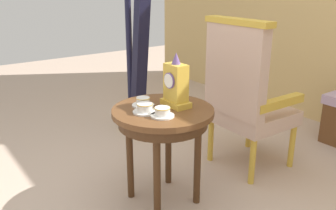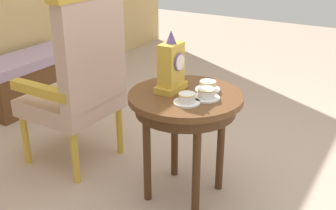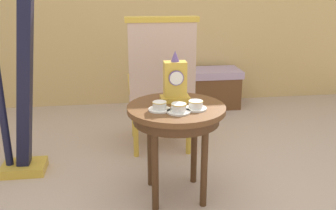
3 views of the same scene
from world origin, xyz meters
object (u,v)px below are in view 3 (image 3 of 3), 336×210
at_px(side_table, 176,118).
at_px(window_bench, 197,88).
at_px(teacup_center, 196,105).
at_px(teacup_right, 179,109).
at_px(armchair, 161,83).
at_px(harp, 17,75).
at_px(mantel_clock, 175,82).
at_px(teacup_left, 160,106).

bearing_deg(side_table, window_bench, 73.59).
bearing_deg(teacup_center, teacup_right, -157.62).
relative_size(armchair, harp, 0.61).
relative_size(side_table, mantel_clock, 1.90).
bearing_deg(side_table, mantel_clock, 86.67).
bearing_deg(teacup_center, mantel_clock, 120.50).
bearing_deg(teacup_left, armchair, 82.71).
xyz_separation_m(mantel_clock, armchair, (-0.02, 0.65, -0.18)).
xyz_separation_m(teacup_right, window_bench, (0.55, 1.98, -0.44)).
bearing_deg(teacup_left, side_table, 31.15).
height_order(side_table, teacup_right, teacup_right).
height_order(side_table, window_bench, side_table).
bearing_deg(teacup_right, teacup_left, 152.21).
bearing_deg(side_table, armchair, 90.84).
height_order(armchair, window_bench, armchair).
height_order(teacup_left, armchair, armchair).
height_order(teacup_left, window_bench, teacup_left).
relative_size(teacup_left, window_bench, 0.14).
bearing_deg(teacup_right, side_table, 87.36).
height_order(mantel_clock, window_bench, mantel_clock).
bearing_deg(mantel_clock, teacup_left, -126.50).
xyz_separation_m(side_table, window_bench, (0.55, 1.85, -0.33)).
height_order(teacup_right, teacup_center, teacup_right).
relative_size(teacup_right, mantel_clock, 0.43).
height_order(side_table, harp, harp).
relative_size(side_table, teacup_right, 4.45).
bearing_deg(mantel_clock, teacup_right, -92.93).
bearing_deg(harp, teacup_left, -29.84).
relative_size(teacup_center, window_bench, 0.14).
relative_size(teacup_left, harp, 0.07).
distance_m(teacup_left, armchair, 0.82).
height_order(teacup_left, harp, harp).
distance_m(side_table, teacup_right, 0.17).
bearing_deg(side_table, teacup_right, -92.64).
xyz_separation_m(teacup_left, harp, (-0.95, 0.54, 0.10)).
height_order(teacup_right, armchair, armchair).
bearing_deg(teacup_right, teacup_center, 22.38).
bearing_deg(teacup_right, armchair, 90.33).
xyz_separation_m(teacup_right, mantel_clock, (0.01, 0.22, 0.11)).
relative_size(teacup_left, armchair, 0.12).
xyz_separation_m(teacup_left, armchair, (0.10, 0.81, -0.07)).
distance_m(teacup_right, window_bench, 2.10).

